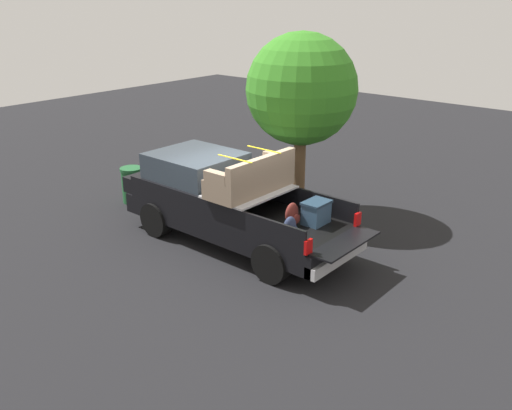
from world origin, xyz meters
TOP-DOWN VIEW (x-y plane):
  - ground_plane at (0.00, 0.00)m, footprint 40.00×40.00m
  - pickup_truck at (0.38, -0.00)m, footprint 6.05×2.10m
  - tree_background at (0.07, -2.50)m, footprint 2.73×2.73m
  - trash_can at (4.01, -0.18)m, footprint 0.60×0.60m

SIDE VIEW (x-z plane):
  - ground_plane at x=0.00m, z-range 0.00..0.00m
  - trash_can at x=4.01m, z-range 0.01..0.99m
  - pickup_truck at x=0.38m, z-range -0.13..2.10m
  - tree_background at x=0.07m, z-range 0.91..5.50m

